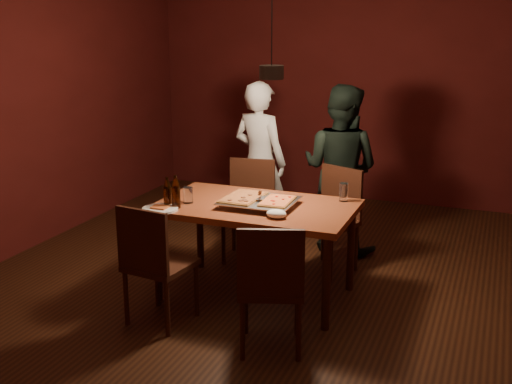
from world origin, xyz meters
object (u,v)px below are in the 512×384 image
(beer_bottle_a, at_px, (167,192))
(chair_far_left, at_px, (250,200))
(beer_bottle_b, at_px, (176,192))
(plate_slice, at_px, (160,209))
(pizza_tray, at_px, (259,203))
(diner_white, at_px, (260,162))
(chair_near_right, at_px, (271,277))
(chair_near_left, at_px, (153,255))
(pendant_lamp, at_px, (271,71))
(chair_far_right, at_px, (334,210))
(diner_dark, at_px, (340,169))
(dining_table, at_px, (256,214))

(beer_bottle_a, bearing_deg, chair_far_left, 77.32)
(beer_bottle_b, bearing_deg, beer_bottle_a, 167.38)
(beer_bottle_a, distance_m, plate_slice, 0.15)
(pizza_tray, xyz_separation_m, diner_white, (-0.50, 1.32, 0.01))
(chair_far_left, distance_m, chair_near_right, 1.80)
(pizza_tray, distance_m, beer_bottle_b, 0.64)
(chair_near_left, relative_size, pendant_lamp, 0.44)
(chair_far_right, relative_size, plate_slice, 2.03)
(diner_white, bearing_deg, pendant_lamp, 128.24)
(beer_bottle_a, bearing_deg, diner_dark, 58.54)
(chair_far_right, xyz_separation_m, diner_dark, (-0.08, 0.50, 0.24))
(dining_table, distance_m, beer_bottle_b, 0.64)
(plate_slice, distance_m, diner_dark, 1.92)
(diner_dark, bearing_deg, dining_table, 87.06)
(beer_bottle_a, bearing_deg, chair_near_left, -74.68)
(plate_slice, bearing_deg, chair_near_left, -69.64)
(chair_far_left, relative_size, diner_dark, 0.31)
(plate_slice, bearing_deg, diner_white, 84.99)
(dining_table, distance_m, chair_near_left, 0.90)
(plate_slice, bearing_deg, pizza_tray, 29.43)
(pizza_tray, bearing_deg, chair_near_right, -65.51)
(dining_table, distance_m, pendant_lamp, 1.09)
(dining_table, bearing_deg, chair_near_right, -62.69)
(beer_bottle_b, xyz_separation_m, pendant_lamp, (0.62, 0.38, 0.89))
(pizza_tray, bearing_deg, chair_far_left, 114.72)
(chair_near_left, xyz_separation_m, plate_slice, (-0.13, 0.35, 0.22))
(dining_table, height_order, diner_dark, diner_dark)
(dining_table, relative_size, chair_near_left, 3.09)
(chair_near_left, xyz_separation_m, diner_dark, (0.83, 2.02, 0.24))
(pendant_lamp, bearing_deg, chair_far_left, 122.82)
(chair_far_left, relative_size, chair_far_right, 0.89)
(beer_bottle_a, xyz_separation_m, diner_white, (0.15, 1.57, -0.08))
(plate_slice, relative_size, diner_dark, 0.17)
(chair_far_left, bearing_deg, plate_slice, 69.78)
(chair_far_left, xyz_separation_m, chair_far_right, (0.79, -0.02, 0.00))
(plate_slice, distance_m, pendant_lamp, 1.31)
(beer_bottle_a, bearing_deg, pendant_lamp, 26.94)
(beer_bottle_a, bearing_deg, beer_bottle_b, -12.62)
(chair_far_left, bearing_deg, dining_table, 106.42)
(plate_slice, distance_m, diner_white, 1.70)
(pizza_tray, bearing_deg, plate_slice, -152.15)
(pizza_tray, distance_m, diner_white, 1.41)
(chair_near_right, bearing_deg, beer_bottle_a, 133.60)
(chair_far_right, distance_m, beer_bottle_b, 1.47)
(diner_dark, distance_m, pendant_lamp, 1.57)
(beer_bottle_b, bearing_deg, chair_near_left, -84.34)
(chair_near_right, bearing_deg, chair_far_left, 97.28)
(chair_near_left, relative_size, beer_bottle_b, 1.93)
(chair_far_left, distance_m, pizza_tray, 0.95)
(chair_far_right, xyz_separation_m, diner_white, (-0.89, 0.52, 0.24))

